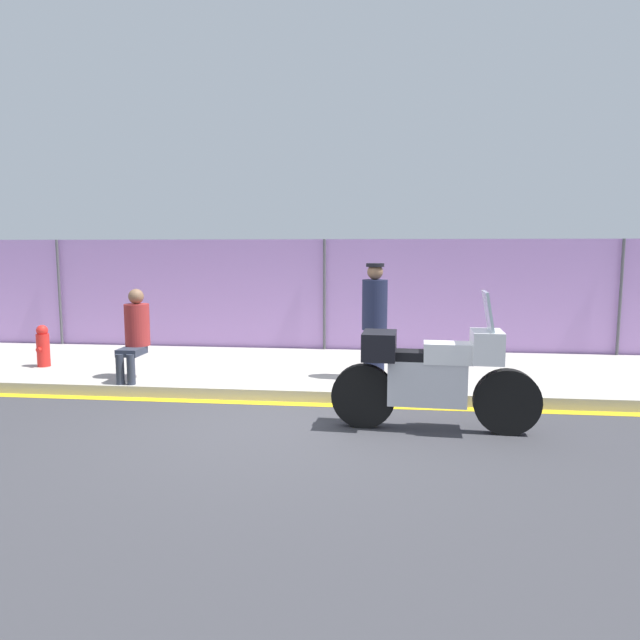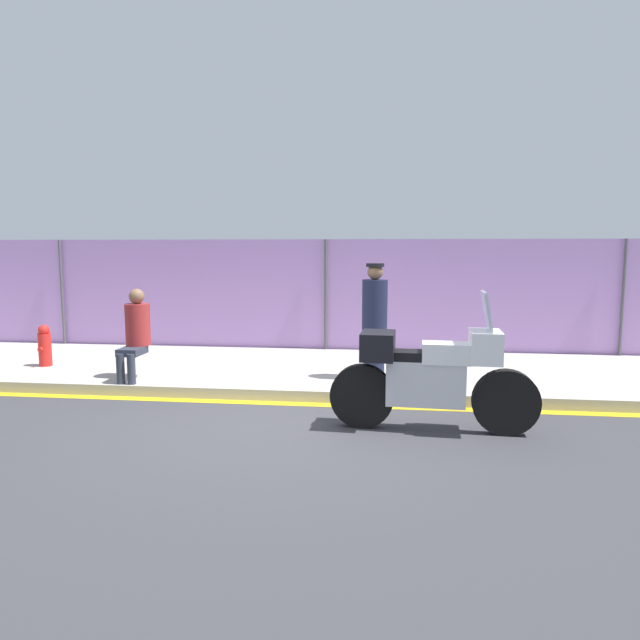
{
  "view_description": "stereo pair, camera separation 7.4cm",
  "coord_description": "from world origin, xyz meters",
  "px_view_note": "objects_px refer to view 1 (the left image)",
  "views": [
    {
      "loc": [
        1.09,
        -6.15,
        1.98
      ],
      "look_at": [
        0.19,
        1.77,
        0.99
      ],
      "focal_mm": 32.0,
      "sensor_mm": 36.0,
      "label": 1
    },
    {
      "loc": [
        1.16,
        -6.14,
        1.98
      ],
      "look_at": [
        0.19,
        1.77,
        0.99
      ],
      "focal_mm": 32.0,
      "sensor_mm": 36.0,
      "label": 2
    }
  ],
  "objects_px": {
    "motorcycle": "(432,374)",
    "officer_standing": "(375,320)",
    "fire_hydrant": "(43,346)",
    "person_seated_on_curb": "(135,329)"
  },
  "relations": [
    {
      "from": "motorcycle",
      "to": "person_seated_on_curb",
      "type": "distance_m",
      "value": 4.26
    },
    {
      "from": "motorcycle",
      "to": "officer_standing",
      "type": "relative_size",
      "value": 1.38
    },
    {
      "from": "officer_standing",
      "to": "fire_hydrant",
      "type": "height_order",
      "value": "officer_standing"
    },
    {
      "from": "fire_hydrant",
      "to": "officer_standing",
      "type": "bearing_deg",
      "value": -2.92
    },
    {
      "from": "motorcycle",
      "to": "fire_hydrant",
      "type": "xyz_separation_m",
      "value": [
        -5.84,
        2.08,
        -0.15
      ]
    },
    {
      "from": "officer_standing",
      "to": "person_seated_on_curb",
      "type": "xyz_separation_m",
      "value": [
        -3.35,
        -0.39,
        -0.13
      ]
    },
    {
      "from": "person_seated_on_curb",
      "to": "fire_hydrant",
      "type": "bearing_deg",
      "value": 160.2
    },
    {
      "from": "motorcycle",
      "to": "officer_standing",
      "type": "distance_m",
      "value": 1.97
    },
    {
      "from": "motorcycle",
      "to": "officer_standing",
      "type": "xyz_separation_m",
      "value": [
        -0.66,
        1.82,
        0.36
      ]
    },
    {
      "from": "person_seated_on_curb",
      "to": "fire_hydrant",
      "type": "distance_m",
      "value": 1.98
    }
  ]
}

